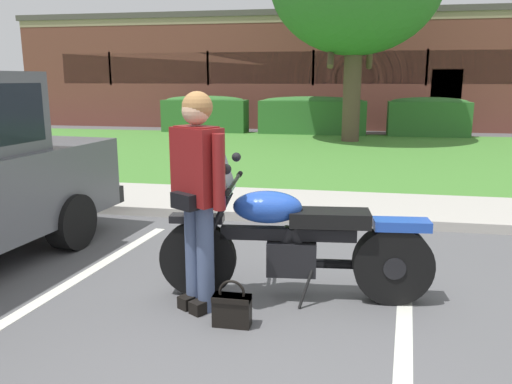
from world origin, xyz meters
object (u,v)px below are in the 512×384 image
(rider_person, at_px, (198,186))
(handbag, at_px, (232,307))
(brick_building, at_px, (322,72))
(hedge_center_right, at_px, (428,116))
(motorcycle, at_px, (304,242))
(hedge_left, at_px, (205,114))
(hedge_center_left, at_px, (312,115))

(rider_person, distance_m, handbag, 0.94)
(rider_person, xyz_separation_m, brick_building, (-0.28, 20.02, 1.08))
(rider_person, height_order, handbag, rider_person)
(rider_person, xyz_separation_m, hedge_center_right, (3.42, 12.97, -0.34))
(motorcycle, height_order, hedge_left, motorcycle)
(motorcycle, bearing_deg, hedge_left, 109.56)
(handbag, xyz_separation_m, hedge_center_left, (-0.46, 13.23, 0.51))
(hedge_left, bearing_deg, brick_building, 64.10)
(motorcycle, distance_m, hedge_center_left, 12.68)
(motorcycle, relative_size, brick_building, 0.10)
(hedge_center_left, bearing_deg, rider_person, -89.39)
(hedge_left, bearing_deg, rider_person, -74.07)
(handbag, height_order, hedge_left, hedge_left)
(rider_person, bearing_deg, hedge_center_left, 90.61)
(motorcycle, relative_size, hedge_left, 0.80)
(hedge_left, relative_size, hedge_center_left, 0.82)
(hedge_left, distance_m, hedge_center_left, 3.56)
(hedge_left, bearing_deg, handbag, -73.09)
(rider_person, height_order, brick_building, brick_building)
(handbag, bearing_deg, hedge_center_left, 91.99)
(hedge_left, relative_size, brick_building, 0.12)
(hedge_center_left, distance_m, hedge_center_right, 3.56)
(rider_person, bearing_deg, hedge_center_right, 75.21)
(motorcycle, bearing_deg, brick_building, 93.11)
(rider_person, relative_size, hedge_left, 0.61)
(rider_person, bearing_deg, brick_building, 90.81)
(motorcycle, xyz_separation_m, hedge_left, (-4.49, 12.64, 0.16))
(rider_person, xyz_separation_m, hedge_left, (-3.70, 12.97, -0.34))
(brick_building, bearing_deg, motorcycle, -86.89)
(rider_person, distance_m, brick_building, 20.05)
(motorcycle, distance_m, hedge_left, 13.42)
(hedge_left, height_order, hedge_center_right, same)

